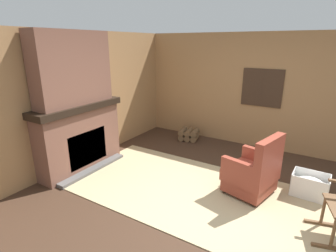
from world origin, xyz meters
TOP-DOWN VIEW (x-y plane):
  - ground_plane at (0.00, 0.00)m, footprint 14.00×14.00m
  - wood_panel_wall_left at (-2.76, 0.00)m, footprint 0.06×6.06m
  - wood_panel_wall_back at (-0.00, 2.76)m, footprint 6.06×0.09m
  - fireplace_hearth at (-2.52, 0.00)m, footprint 0.60×1.69m
  - chimney_breast at (-2.54, 0.00)m, footprint 0.35×1.40m
  - area_rug at (-0.31, 0.31)m, footprint 4.24×2.02m
  - armchair at (0.36, 0.72)m, footprint 0.78×0.81m
  - firewood_stack at (-1.52, 2.31)m, footprint 0.51×0.46m
  - laundry_basket at (1.11, 1.13)m, footprint 0.51×0.38m
  - oil_lamp_vase at (-2.57, -0.26)m, footprint 0.11×0.11m
  - storage_case at (-2.57, 0.47)m, footprint 0.15×0.23m
  - decorative_plate_on_mantel at (-2.59, 0.10)m, footprint 0.07×0.27m

SIDE VIEW (x-z plane):
  - ground_plane at x=0.00m, z-range 0.00..0.00m
  - area_rug at x=-0.31m, z-range 0.00..0.01m
  - firewood_stack at x=-1.52m, z-range 0.00..0.27m
  - laundry_basket at x=1.11m, z-range 0.00..0.35m
  - armchair at x=0.36m, z-range -0.13..0.84m
  - fireplace_hearth at x=-2.52m, z-range 0.00..1.20m
  - wood_panel_wall_left at x=-2.76m, z-range 0.00..2.42m
  - wood_panel_wall_back at x=0.00m, z-range 0.00..2.42m
  - storage_case at x=-2.57m, z-range 1.20..1.32m
  - oil_lamp_vase at x=-2.57m, z-range 1.17..1.40m
  - decorative_plate_on_mantel at x=-2.59m, z-range 1.20..1.47m
  - chimney_breast at x=-2.54m, z-range 1.20..2.40m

